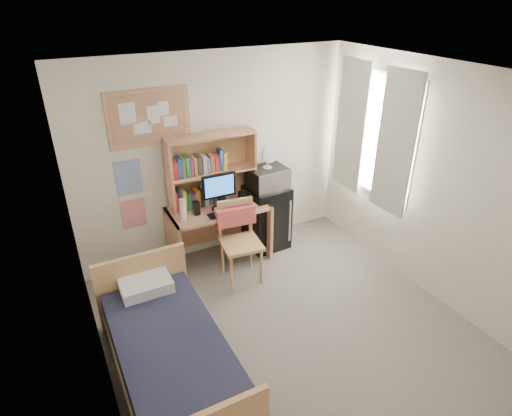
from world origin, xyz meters
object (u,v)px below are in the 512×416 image
bulletin_board (149,118)px  speaker_left (196,208)px  desk (219,234)px  mini_fridge (266,217)px  microwave (267,178)px  bed (171,359)px  desk_fan (268,157)px  monitor (219,193)px  speaker_right (242,198)px  desk_chair (241,243)px

bulletin_board → speaker_left: bearing=-46.5°
bulletin_board → desk: 1.69m
mini_fridge → microwave: microwave is taller
bulletin_board → bed: bulletin_board is taller
microwave → desk_fan: (0.00, 0.00, 0.29)m
bulletin_board → monitor: (0.65, -0.38, -0.92)m
bulletin_board → speaker_right: bulletin_board is taller
microwave → monitor: bearing=-175.9°
desk → speaker_right: speaker_right is taller
desk → microwave: microwave is taller
bulletin_board → speaker_left: bulletin_board is taller
desk_chair → desk_fan: desk_fan is taller
monitor → desk_fan: bearing=8.0°
desk_fan → bed: bearing=-142.1°
desk → speaker_right: bearing=-11.3°
bulletin_board → desk: (0.65, -0.32, -1.53)m
bulletin_board → desk_fan: 1.53m
speaker_left → microwave: bearing=5.6°
monitor → desk_fan: size_ratio=1.54×
bulletin_board → speaker_left: 1.17m
bulletin_board → speaker_right: size_ratio=5.31×
mini_fridge → desk_fan: bearing=-90.0°
speaker_left → desk_fan: (1.02, 0.09, 0.44)m
bulletin_board → speaker_right: (0.95, -0.38, -1.05)m
desk → speaker_left: speaker_left is taller
desk_fan → speaker_right: bearing=-170.3°
speaker_left → microwave: 1.03m
speaker_left → speaker_right: size_ratio=0.98×
desk_chair → desk_fan: (0.64, 0.53, 0.80)m
mini_fridge → desk_fan: desk_fan is taller
speaker_right → bed: bearing=-132.8°
monitor → desk_fan: desk_fan is taller
monitor → speaker_left: monitor is taller
desk_chair → mini_fridge: bearing=47.4°
desk_fan → mini_fridge: bearing=90.0°
bed → speaker_right: size_ratio=10.28×
microwave → mini_fridge: bearing=90.0°
bed → monitor: size_ratio=4.05×
mini_fridge → monitor: size_ratio=1.96×
bulletin_board → mini_fridge: size_ratio=1.07×
desk → microwave: size_ratio=2.59×
desk_chair → speaker_left: 0.68m
bed → desk: bearing=54.1°
speaker_left → microwave: (1.02, 0.09, 0.16)m
desk_fan → desk: bearing=179.4°
speaker_right → desk_fan: size_ratio=0.61×
mini_fridge → speaker_right: 0.61m
speaker_right → desk_chair: bearing=-116.7°
mini_fridge → bulletin_board: bearing=165.9°
desk_chair → speaker_left: size_ratio=5.79×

